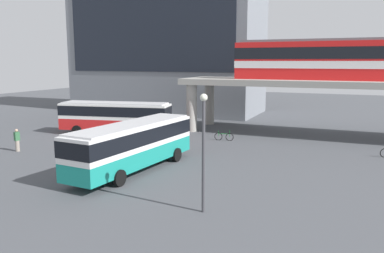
% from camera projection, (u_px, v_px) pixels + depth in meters
% --- Properties ---
extents(ground_plane, '(120.00, 120.00, 0.00)m').
position_uv_depth(ground_plane, '(192.00, 139.00, 37.14)').
color(ground_plane, '#47494F').
extents(station_building, '(26.60, 11.06, 21.78)m').
position_uv_depth(station_building, '(167.00, 35.00, 56.51)').
color(station_building, slate).
rests_on(station_building, ground_plane).
extents(elevated_platform, '(32.51, 6.81, 5.47)m').
position_uv_depth(elevated_platform, '(350.00, 88.00, 37.16)').
color(elevated_platform, '#9E9B93').
rests_on(elevated_platform, ground_plane).
extents(train, '(23.53, 2.96, 3.84)m').
position_uv_depth(train, '(362.00, 59.00, 36.39)').
color(train, red).
rests_on(train, elevated_platform).
extents(bus_main, '(3.49, 11.22, 3.22)m').
position_uv_depth(bus_main, '(133.00, 142.00, 26.14)').
color(bus_main, teal).
rests_on(bus_main, ground_plane).
extents(bus_secondary, '(11.32, 4.58, 3.22)m').
position_uv_depth(bus_secondary, '(115.00, 115.00, 39.27)').
color(bus_secondary, red).
rests_on(bus_secondary, ground_plane).
extents(bicycle_green, '(1.78, 0.32, 1.04)m').
position_uv_depth(bicycle_green, '(224.00, 137.00, 36.56)').
color(bicycle_green, black).
rests_on(bicycle_green, ground_plane).
extents(pedestrian_at_kerb, '(0.33, 0.44, 1.84)m').
position_uv_depth(pedestrian_at_kerb, '(17.00, 141.00, 32.06)').
color(pedestrian_at_kerb, gray).
rests_on(pedestrian_at_kerb, ground_plane).
extents(lamp_post, '(0.36, 0.36, 5.76)m').
position_uv_depth(lamp_post, '(204.00, 143.00, 18.69)').
color(lamp_post, '#3F3F44').
rests_on(lamp_post, ground_plane).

